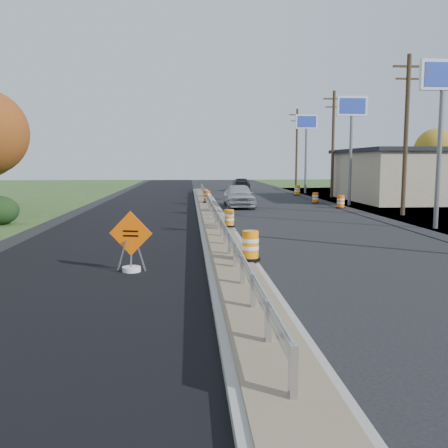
{
  "coord_description": "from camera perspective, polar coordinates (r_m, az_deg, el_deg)",
  "views": [
    {
      "loc": [
        -1.3,
        -19.94,
        3.2
      ],
      "look_at": [
        -0.11,
        -3.14,
        1.1
      ],
      "focal_mm": 40.0,
      "sensor_mm": 36.0,
      "label": 1
    }
  ],
  "objects": [
    {
      "name": "ground",
      "position": [
        20.24,
        -0.32,
        -1.99
      ],
      "size": [
        140.0,
        140.0,
        0.0
      ],
      "primitive_type": "plane",
      "color": "black",
      "rests_on": "ground"
    },
    {
      "name": "guardrail",
      "position": [
        29.08,
        -1.47,
        2.23
      ],
      "size": [
        0.1,
        46.15,
        0.72
      ],
      "color": "silver",
      "rests_on": "median"
    },
    {
      "name": "utility_pole_north",
      "position": [
        60.34,
        8.31,
        8.68
      ],
      "size": [
        1.9,
        0.26,
        9.4
      ],
      "color": "#473523",
      "rests_on": "ground"
    },
    {
      "name": "car_dark_far",
      "position": [
        56.08,
        1.99,
        4.54
      ],
      "size": [
        2.32,
        4.91,
        1.38
      ],
      "primitive_type": "imported",
      "rotation": [
        0.0,
        0.0,
        3.06
      ],
      "color": "black",
      "rests_on": "ground"
    },
    {
      "name": "caution_sign",
      "position": [
        14.82,
        -10.55,
        -3.69
      ],
      "size": [
        1.27,
        0.54,
        1.79
      ],
      "rotation": [
        0.0,
        0.0,
        -0.25
      ],
      "color": "white",
      "rests_on": "ground"
    },
    {
      "name": "barrel_median_far",
      "position": [
        36.74,
        -1.95,
        3.13
      ],
      "size": [
        0.6,
        0.6,
        0.88
      ],
      "color": "black",
      "rests_on": "median"
    },
    {
      "name": "car_silver",
      "position": [
        35.36,
        1.72,
        3.27
      ],
      "size": [
        2.07,
        4.95,
        1.67
      ],
      "primitive_type": "imported",
      "rotation": [
        0.0,
        0.0,
        0.02
      ],
      "color": "silver",
      "rests_on": "ground"
    },
    {
      "name": "barrel_shoulder_near",
      "position": [
        35.49,
        13.19,
        2.46
      ],
      "size": [
        0.62,
        0.62,
        0.91
      ],
      "color": "black",
      "rests_on": "ground"
    },
    {
      "name": "barrel_median_near",
      "position": [
        15.12,
        3.03,
        -2.55
      ],
      "size": [
        0.62,
        0.62,
        0.91
      ],
      "color": "black",
      "rests_on": "median"
    },
    {
      "name": "pylon_sign_north",
      "position": [
        51.42,
        9.4,
        10.67
      ],
      "size": [
        2.2,
        0.3,
        7.9
      ],
      "color": "slate",
      "rests_on": "ground"
    },
    {
      "name": "milled_overlay",
      "position": [
        30.27,
        -9.9,
        0.95
      ],
      "size": [
        7.2,
        120.0,
        0.01
      ],
      "primitive_type": "cube",
      "color": "black",
      "rests_on": "ground"
    },
    {
      "name": "barrel_shoulder_far",
      "position": [
        48.65,
        8.37,
        3.81
      ],
      "size": [
        0.66,
        0.66,
        0.98
      ],
      "color": "black",
      "rests_on": "ground"
    },
    {
      "name": "utility_pole_smid",
      "position": [
        31.69,
        20.09,
        9.82
      ],
      "size": [
        1.9,
        0.26,
        9.4
      ],
      "color": "#473523",
      "rests_on": "ground"
    },
    {
      "name": "pylon_sign_south",
      "position": [
        26.0,
        23.7,
        13.76
      ],
      "size": [
        2.2,
        0.3,
        7.9
      ],
      "color": "slate",
      "rests_on": "ground"
    },
    {
      "name": "median",
      "position": [
        28.14,
        -1.37,
        0.8
      ],
      "size": [
        1.6,
        55.0,
        0.23
      ],
      "color": "gray",
      "rests_on": "ground"
    },
    {
      "name": "barrel_median_mid",
      "position": [
        22.97,
        0.6,
        0.63
      ],
      "size": [
        0.54,
        0.54,
        0.79
      ],
      "color": "black",
      "rests_on": "median"
    },
    {
      "name": "tree_far_yellow",
      "position": [
        60.47,
        23.03,
        7.82
      ],
      "size": [
        4.62,
        4.62,
        6.86
      ],
      "color": "#473523",
      "rests_on": "ground"
    },
    {
      "name": "pylon_sign_mid",
      "position": [
        37.97,
        14.39,
        11.84
      ],
      "size": [
        2.2,
        0.3,
        7.9
      ],
      "color": "slate",
      "rests_on": "ground"
    },
    {
      "name": "barrel_shoulder_mid",
      "position": [
        39.61,
        10.39,
        2.93
      ],
      "size": [
        0.56,
        0.56,
        0.82
      ],
      "color": "black",
      "rests_on": "ground"
    },
    {
      "name": "utility_pole_nmid",
      "position": [
        45.8,
        12.35,
        9.12
      ],
      "size": [
        1.9,
        0.26,
        9.4
      ],
      "color": "#473523",
      "rests_on": "ground"
    }
  ]
}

